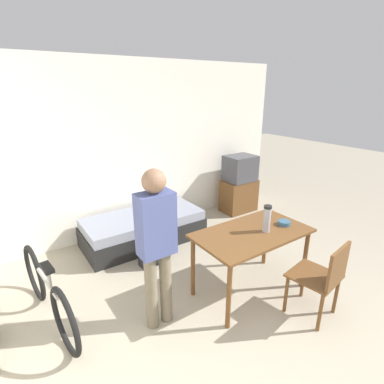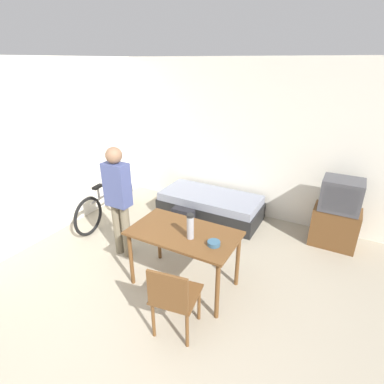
# 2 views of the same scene
# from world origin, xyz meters

# --- Properties ---
(wall_back) EXTENTS (5.53, 0.06, 2.70)m
(wall_back) POSITION_xyz_m (0.00, 3.66, 1.35)
(wall_back) COLOR silver
(wall_back) RESTS_ON ground_plane
(daybed) EXTENTS (1.81, 0.84, 0.45)m
(daybed) POSITION_xyz_m (-0.23, 3.13, 0.22)
(daybed) COLOR black
(daybed) RESTS_ON ground_plane
(tv) EXTENTS (0.66, 0.44, 1.09)m
(tv) POSITION_xyz_m (1.82, 3.22, 0.53)
(tv) COLOR brown
(tv) RESTS_ON ground_plane
(dining_table) EXTENTS (1.30, 0.73, 0.77)m
(dining_table) POSITION_xyz_m (0.26, 1.35, 0.68)
(dining_table) COLOR brown
(dining_table) RESTS_ON ground_plane
(wooden_chair) EXTENTS (0.51, 0.51, 0.86)m
(wooden_chair) POSITION_xyz_m (0.55, 0.62, 0.50)
(wooden_chair) COLOR brown
(wooden_chair) RESTS_ON ground_plane
(bicycle) EXTENTS (0.24, 1.61, 0.74)m
(bicycle) POSITION_xyz_m (-1.76, 2.12, 0.34)
(bicycle) COLOR black
(bicycle) RESTS_ON ground_plane
(person_standing) EXTENTS (0.34, 0.22, 1.63)m
(person_standing) POSITION_xyz_m (-0.86, 1.48, 0.94)
(person_standing) COLOR #6B604C
(person_standing) RESTS_ON ground_plane
(thermos_flask) EXTENTS (0.09, 0.09, 0.31)m
(thermos_flask) POSITION_xyz_m (0.39, 1.27, 0.94)
(thermos_flask) COLOR #99999E
(thermos_flask) RESTS_ON dining_table
(mate_bowl) EXTENTS (0.14, 0.14, 0.05)m
(mate_bowl) POSITION_xyz_m (0.69, 1.26, 0.79)
(mate_bowl) COLOR #335670
(mate_bowl) RESTS_ON dining_table
(backpack) EXTENTS (0.36, 0.19, 0.40)m
(backpack) POSITION_xyz_m (-0.42, 2.48, 0.20)
(backpack) COLOR black
(backpack) RESTS_ON ground_plane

